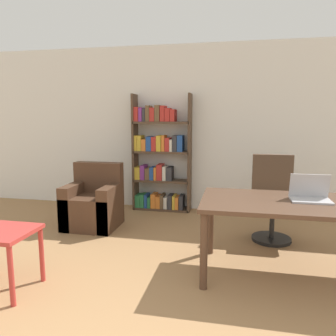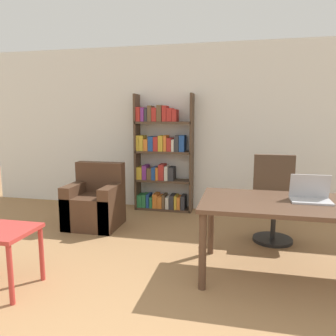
{
  "view_description": "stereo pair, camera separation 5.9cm",
  "coord_description": "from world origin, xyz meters",
  "px_view_note": "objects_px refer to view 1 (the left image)",
  "views": [
    {
      "loc": [
        0.45,
        -0.88,
        1.54
      ],
      "look_at": [
        -0.24,
        2.5,
        1.0
      ],
      "focal_mm": 35.0,
      "sensor_mm": 36.0,
      "label": 1
    },
    {
      "loc": [
        0.51,
        -0.87,
        1.54
      ],
      "look_at": [
        -0.24,
        2.5,
        1.0
      ],
      "focal_mm": 35.0,
      "sensor_mm": 36.0,
      "label": 2
    }
  ],
  "objects_px": {
    "office_chair": "(272,201)",
    "bookshelf": "(159,159)",
    "side_table_blue": "(0,240)",
    "armchair": "(93,205)",
    "laptop": "(310,195)",
    "desk": "(300,210)"
  },
  "relations": [
    {
      "from": "armchair",
      "to": "office_chair",
      "type": "bearing_deg",
      "value": 0.59
    },
    {
      "from": "side_table_blue",
      "to": "armchair",
      "type": "xyz_separation_m",
      "value": [
        0.07,
        1.79,
        -0.15
      ]
    },
    {
      "from": "office_chair",
      "to": "armchair",
      "type": "relative_size",
      "value": 1.2
    },
    {
      "from": "laptop",
      "to": "side_table_blue",
      "type": "bearing_deg",
      "value": -162.68
    },
    {
      "from": "desk",
      "to": "laptop",
      "type": "bearing_deg",
      "value": 37.83
    },
    {
      "from": "laptop",
      "to": "bookshelf",
      "type": "relative_size",
      "value": 0.19
    },
    {
      "from": "laptop",
      "to": "desk",
      "type": "bearing_deg",
      "value": -142.17
    },
    {
      "from": "side_table_blue",
      "to": "armchair",
      "type": "height_order",
      "value": "armchair"
    },
    {
      "from": "desk",
      "to": "bookshelf",
      "type": "xyz_separation_m",
      "value": [
        -1.85,
        2.04,
        0.19
      ]
    },
    {
      "from": "desk",
      "to": "bookshelf",
      "type": "relative_size",
      "value": 0.97
    },
    {
      "from": "side_table_blue",
      "to": "bookshelf",
      "type": "relative_size",
      "value": 0.31
    },
    {
      "from": "desk",
      "to": "side_table_blue",
      "type": "bearing_deg",
      "value": -163.53
    },
    {
      "from": "side_table_blue",
      "to": "armchair",
      "type": "relative_size",
      "value": 0.66
    },
    {
      "from": "desk",
      "to": "laptop",
      "type": "xyz_separation_m",
      "value": [
        0.09,
        0.07,
        0.14
      ]
    },
    {
      "from": "office_chair",
      "to": "armchair",
      "type": "distance_m",
      "value": 2.43
    },
    {
      "from": "side_table_blue",
      "to": "office_chair",
      "type": "bearing_deg",
      "value": 35.97
    },
    {
      "from": "desk",
      "to": "office_chair",
      "type": "distance_m",
      "value": 1.06
    },
    {
      "from": "desk",
      "to": "armchair",
      "type": "distance_m",
      "value": 2.78
    },
    {
      "from": "office_chair",
      "to": "bookshelf",
      "type": "xyz_separation_m",
      "value": [
        -1.71,
        1.0,
        0.37
      ]
    },
    {
      "from": "bookshelf",
      "to": "armchair",
      "type": "bearing_deg",
      "value": -124.9
    },
    {
      "from": "office_chair",
      "to": "desk",
      "type": "bearing_deg",
      "value": -82.26
    },
    {
      "from": "side_table_blue",
      "to": "bookshelf",
      "type": "xyz_separation_m",
      "value": [
        0.79,
        2.82,
        0.39
      ]
    }
  ]
}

